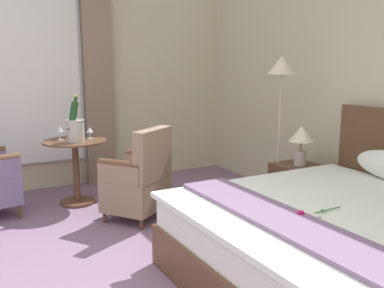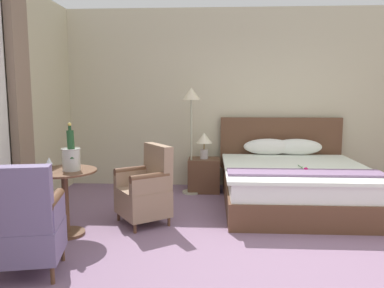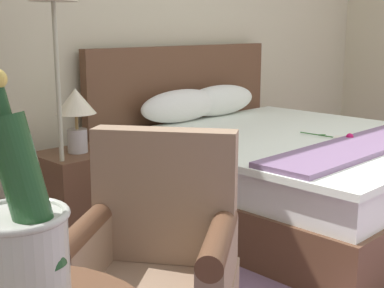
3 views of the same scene
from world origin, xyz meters
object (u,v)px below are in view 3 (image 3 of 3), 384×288
at_px(bed, 280,166).
at_px(nightstand, 80,191).
at_px(bedside_lamp, 76,109).
at_px(floor_lamp_brass, 55,29).
at_px(champagne_bucket, 22,252).
at_px(armchair_by_window, 156,282).

distance_m(bed, nightstand, 1.42).
xyz_separation_m(nightstand, bedside_lamp, (-0.00, -0.00, 0.54)).
distance_m(floor_lamp_brass, champagne_bucket, 2.22).
bearing_deg(floor_lamp_brass, bedside_lamp, 33.06).
height_order(bed, bedside_lamp, bed).
height_order(nightstand, floor_lamp_brass, floor_lamp_brass).
xyz_separation_m(bed, nightstand, (-1.24, 0.69, -0.07)).
relative_size(bed, champagne_bucket, 4.18).
relative_size(floor_lamp_brass, champagne_bucket, 3.18).
height_order(nightstand, bedside_lamp, bedside_lamp).
relative_size(nightstand, floor_lamp_brass, 0.32).
height_order(bed, champagne_bucket, champagne_bucket).
distance_m(bedside_lamp, champagne_bucket, 2.39).
height_order(bed, nightstand, bed).
xyz_separation_m(bed, armchair_by_window, (-1.90, -0.83, 0.07)).
height_order(nightstand, armchair_by_window, armchair_by_window).
relative_size(nightstand, champagne_bucket, 1.02).
distance_m(bed, armchair_by_window, 2.07).
xyz_separation_m(nightstand, armchair_by_window, (-0.66, -1.51, 0.14)).
distance_m(nightstand, floor_lamp_brass, 1.06).
bearing_deg(armchair_by_window, bedside_lamp, 66.44).
distance_m(floor_lamp_brass, armchair_by_window, 1.71).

